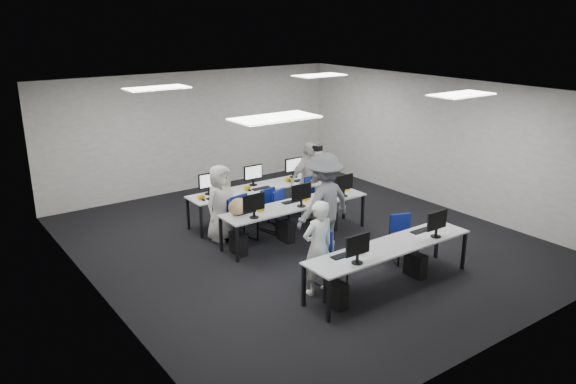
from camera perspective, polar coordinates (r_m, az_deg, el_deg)
room at (r=10.80m, az=1.45°, el=2.37°), size 9.00×9.02×3.00m
ceiling_panels at (r=10.50m, az=1.51°, el=10.21°), size 5.20×4.60×0.02m
desk_front at (r=9.37m, az=10.35°, el=-5.66°), size 3.20×0.70×0.73m
desk_mid at (r=11.19m, az=0.80°, el=-1.46°), size 3.20×0.70×0.73m
desk_back at (r=12.29m, az=-3.09°, el=0.28°), size 3.20×0.70×0.73m
equipment_front at (r=9.37m, az=9.49°, el=-7.79°), size 2.51×0.41×1.19m
equipment_mid at (r=11.18m, az=0.06°, el=-3.23°), size 2.91×0.41×1.19m
equipment_back at (r=12.50m, az=-2.37°, el=-0.96°), size 2.91×0.41×1.19m
chair_0 at (r=9.49m, az=4.30°, el=-7.83°), size 0.45×0.49×0.85m
chair_1 at (r=10.55m, az=11.60°, el=-5.47°), size 0.55×0.57×0.85m
chair_2 at (r=11.20m, az=-4.66°, el=-3.68°), size 0.55×0.58×0.89m
chair_3 at (r=11.71m, az=-1.39°, el=-2.67°), size 0.53×0.56×0.88m
chair_4 at (r=12.34m, az=3.08°, el=-1.49°), size 0.52×0.56×0.96m
chair_5 at (r=11.50m, az=-5.57°, el=-3.09°), size 0.53×0.56×0.91m
chair_6 at (r=11.87m, az=-1.67°, el=-2.41°), size 0.56×0.58×0.87m
chair_7 at (r=12.59m, az=3.28°, el=-1.17°), size 0.56×0.59×0.92m
handbag at (r=10.56m, az=-5.10°, el=-1.49°), size 0.41×0.27×0.33m
student_0 at (r=8.99m, az=3.07°, el=-5.66°), size 0.59×0.39×1.58m
student_1 at (r=12.37m, az=2.94°, el=0.73°), size 0.86×0.76×1.50m
student_2 at (r=11.18m, az=-6.85°, el=-1.11°), size 0.87×0.70×1.55m
student_3 at (r=12.39m, az=2.09°, el=1.22°), size 1.01×0.46×1.69m
photographer at (r=10.47m, az=3.69°, el=-1.20°), size 1.33×0.86×1.94m
dslr_camera at (r=10.31m, az=3.07°, el=4.48°), size 0.16×0.20×0.10m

